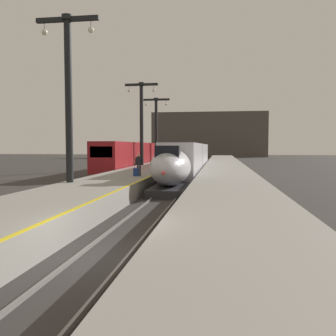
{
  "coord_description": "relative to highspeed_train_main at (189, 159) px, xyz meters",
  "views": [
    {
      "loc": [
        3.39,
        -9.96,
        3.3
      ],
      "look_at": [
        -0.13,
        14.36,
        1.8
      ],
      "focal_mm": 38.05,
      "sensor_mm": 36.0,
      "label": 1
    }
  ],
  "objects": [
    {
      "name": "ground_plane",
      "position": [
        0.0,
        -30.0,
        -1.93
      ],
      "size": [
        260.0,
        260.0,
        0.0
      ],
      "primitive_type": "plane",
      "color": "#33302D"
    },
    {
      "name": "passenger_near_edge",
      "position": [
        -2.64,
        -13.73,
        0.11
      ],
      "size": [
        0.57,
        0.23,
        1.69
      ],
      "color": "#23232D",
      "rests_on": "platform_left"
    },
    {
      "name": "station_column_far",
      "position": [
        -5.9,
        2.02,
        5.0
      ],
      "size": [
        4.0,
        0.68,
        9.85
      ],
      "color": "black",
      "rests_on": "platform_left"
    },
    {
      "name": "rail_secondary_left",
      "position": [
        -8.85,
        -2.5,
        -1.87
      ],
      "size": [
        0.08,
        110.0,
        0.12
      ],
      "primitive_type": "cube",
      "color": "slate",
      "rests_on": "ground"
    },
    {
      "name": "rail_secondary_right",
      "position": [
        -7.35,
        -2.5,
        -1.87
      ],
      "size": [
        0.08,
        110.0,
        0.12
      ],
      "primitive_type": "cube",
      "color": "slate",
      "rests_on": "ground"
    },
    {
      "name": "platform_left_safety_stripe",
      "position": [
        -1.77,
        -5.25,
        -0.87
      ],
      "size": [
        0.2,
        107.8,
        0.01
      ],
      "primitive_type": "cube",
      "color": "yellow",
      "rests_on": "platform_left"
    },
    {
      "name": "rail_main_right",
      "position": [
        0.75,
        -2.5,
        -1.87
      ],
      "size": [
        0.08,
        110.0,
        0.12
      ],
      "primitive_type": "cube",
      "color": "slate",
      "rests_on": "ground"
    },
    {
      "name": "platform_right",
      "position": [
        4.05,
        -5.25,
        -1.4
      ],
      "size": [
        4.8,
        110.0,
        1.05
      ],
      "primitive_type": "cube",
      "color": "gray",
      "rests_on": "ground"
    },
    {
      "name": "rolling_suitcase",
      "position": [
        -2.84,
        -13.79,
        -0.57
      ],
      "size": [
        0.4,
        0.22,
        0.98
      ],
      "color": "navy",
      "rests_on": "platform_left"
    },
    {
      "name": "terminus_back_wall",
      "position": [
        0.0,
        72.0,
        5.07
      ],
      "size": [
        36.0,
        2.0,
        14.0
      ],
      "primitive_type": "cube",
      "color": "#4C4742",
      "rests_on": "ground"
    },
    {
      "name": "highspeed_train_main",
      "position": [
        0.0,
        0.0,
        0.0
      ],
      "size": [
        2.92,
        38.26,
        3.6
      ],
      "color": "silver",
      "rests_on": "ground"
    },
    {
      "name": "platform_left",
      "position": [
        -4.05,
        -5.25,
        -1.4
      ],
      "size": [
        4.8,
        110.0,
        1.05
      ],
      "primitive_type": "cube",
      "color": "gray",
      "rests_on": "ground"
    },
    {
      "name": "station_column_mid",
      "position": [
        -5.9,
        -18.84,
        5.22
      ],
      "size": [
        4.0,
        0.68,
        10.26
      ],
      "color": "black",
      "rests_on": "platform_left"
    },
    {
      "name": "station_column_distant",
      "position": [
        -5.9,
        11.97,
        4.74
      ],
      "size": [
        4.0,
        0.68,
        9.35
      ],
      "color": "black",
      "rests_on": "platform_left"
    },
    {
      "name": "rail_main_left",
      "position": [
        -0.75,
        -2.5,
        -1.87
      ],
      "size": [
        0.08,
        110.0,
        0.12
      ],
      "primitive_type": "cube",
      "color": "slate",
      "rests_on": "ground"
    },
    {
      "name": "regional_train_adjacent",
      "position": [
        -8.1,
        11.71,
        0.2
      ],
      "size": [
        2.85,
        36.6,
        3.8
      ],
      "color": "maroon",
      "rests_on": "ground"
    }
  ]
}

